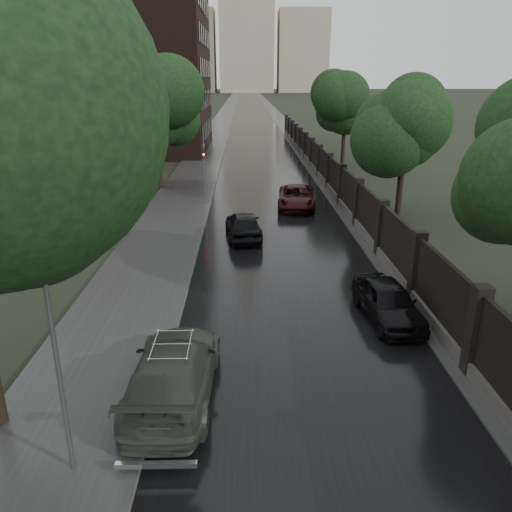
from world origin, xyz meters
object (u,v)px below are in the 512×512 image
at_px(lamp_post, 57,363).
at_px(volga_sedan, 173,372).
at_px(tree_right_c, 345,112).
at_px(car_right_far, 296,197).
at_px(car_right_near, 388,301).
at_px(traffic_light, 204,169).
at_px(tree_left_far, 156,117).
at_px(hatchback_left, 243,225).
at_px(tree_right_b, 405,133).

xyz_separation_m(lamp_post, volga_sedan, (1.80, 2.63, -1.91)).
height_order(tree_right_c, car_right_far, tree_right_c).
bearing_deg(car_right_near, lamp_post, -147.01).
height_order(traffic_light, car_right_far, traffic_light).
xyz_separation_m(tree_left_far, traffic_light, (3.70, -5.01, -2.84)).
bearing_deg(hatchback_left, car_right_near, 112.08).
bearing_deg(car_right_near, tree_left_far, 111.34).
xyz_separation_m(hatchback_left, car_right_near, (4.96, -9.42, -0.04)).
height_order(tree_right_b, lamp_post, tree_right_b).
relative_size(tree_left_far, volga_sedan, 1.41).
bearing_deg(volga_sedan, tree_right_c, -105.54).
bearing_deg(tree_right_b, tree_left_far, 152.70).
height_order(tree_right_c, hatchback_left, tree_right_c).
height_order(lamp_post, traffic_light, lamp_post).
distance_m(tree_right_c, lamp_post, 40.67).
bearing_deg(volga_sedan, hatchback_left, -95.82).
bearing_deg(car_right_far, tree_left_far, 154.85).
xyz_separation_m(tree_right_b, volga_sedan, (-11.10, -17.87, -4.19)).
xyz_separation_m(car_right_near, car_right_far, (-1.56, 15.89, 0.01)).
bearing_deg(car_right_far, tree_right_b, -15.99).
bearing_deg(tree_right_c, lamp_post, -108.52).
bearing_deg(tree_left_far, car_right_near, -62.64).
distance_m(tree_right_c, volga_sedan, 37.78).
bearing_deg(tree_right_c, tree_left_far, -147.17).
relative_size(tree_left_far, car_right_near, 1.85).
height_order(tree_left_far, lamp_post, tree_left_far).
relative_size(tree_right_b, volga_sedan, 1.34).
xyz_separation_m(traffic_light, hatchback_left, (2.50, -7.14, -1.68)).
relative_size(tree_right_b, car_right_far, 1.41).
height_order(lamp_post, car_right_far, lamp_post).
bearing_deg(volga_sedan, traffic_light, -86.43).
bearing_deg(tree_right_b, volga_sedan, -121.85).
relative_size(hatchback_left, car_right_near, 1.06).
relative_size(tree_left_far, traffic_light, 1.85).
bearing_deg(car_right_near, volga_sedan, -153.54).
height_order(traffic_light, volga_sedan, traffic_light).
xyz_separation_m(tree_right_c, lamp_post, (-12.90, -38.50, -2.28)).
bearing_deg(tree_right_c, tree_right_b, -90.00).
distance_m(car_right_near, car_right_far, 15.96).
distance_m(tree_left_far, hatchback_left, 14.37).
bearing_deg(tree_right_c, car_right_near, -97.83).
relative_size(tree_left_far, lamp_post, 1.45).
relative_size(tree_left_far, tree_right_c, 1.05).
bearing_deg(hatchback_left, lamp_post, 71.90).
bearing_deg(volga_sedan, car_right_far, -102.79).
height_order(tree_left_far, car_right_near, tree_left_far).
distance_m(lamp_post, volga_sedan, 3.72).
bearing_deg(tree_left_far, hatchback_left, -62.96).
bearing_deg(tree_right_b, hatchback_left, -155.97).
bearing_deg(car_right_far, lamp_post, -101.59).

